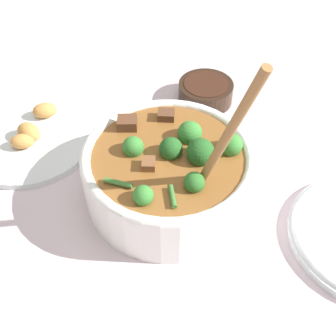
{
  "coord_description": "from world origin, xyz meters",
  "views": [
    {
      "loc": [
        0.28,
        0.32,
        0.51
      ],
      "look_at": [
        0.0,
        0.0,
        0.06
      ],
      "focal_mm": 45.0,
      "sensor_mm": 36.0,
      "label": 1
    }
  ],
  "objects": [
    {
      "name": "ground_plane",
      "position": [
        0.0,
        0.0,
        0.0
      ],
      "size": [
        4.0,
        4.0,
        0.0
      ],
      "primitive_type": "plane",
      "color": "silver"
    },
    {
      "name": "stew_bowl",
      "position": [
        -0.0,
        0.0,
        0.05
      ],
      "size": [
        0.25,
        0.26,
        0.29
      ],
      "color": "white",
      "rests_on": "ground_plane"
    },
    {
      "name": "food_plate",
      "position": [
        0.1,
        -0.25,
        0.01
      ],
      "size": [
        0.23,
        0.23,
        0.04
      ],
      "color": "white",
      "rests_on": "ground_plane"
    },
    {
      "name": "condiment_bowl",
      "position": [
        -0.21,
        -0.13,
        0.02
      ],
      "size": [
        0.1,
        0.1,
        0.04
      ],
      "color": "black",
      "rests_on": "ground_plane"
    }
  ]
}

